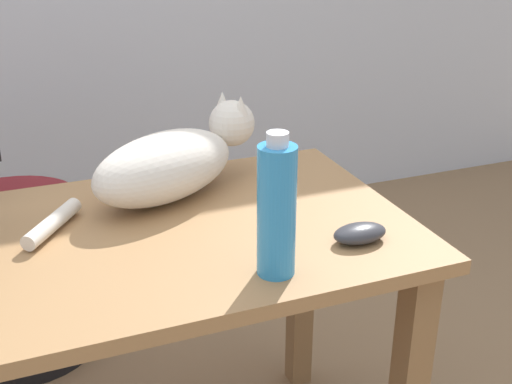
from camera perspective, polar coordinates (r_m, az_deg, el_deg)
desk at (r=1.34m, az=-15.28°, el=-8.82°), size 1.35×0.65×0.71m
cat at (r=1.43m, az=-7.49°, el=2.71°), size 0.56×0.32×0.20m
computer_mouse at (r=1.26m, az=9.24°, el=-3.64°), size 0.11×0.06×0.04m
water_bottle at (r=1.09m, az=1.85°, el=-1.60°), size 0.07×0.07×0.26m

